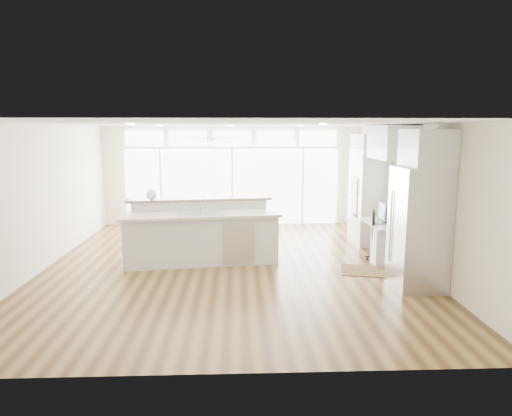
{
  "coord_description": "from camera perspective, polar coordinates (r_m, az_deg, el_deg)",
  "views": [
    {
      "loc": [
        0.16,
        -8.53,
        2.58
      ],
      "look_at": [
        0.52,
        0.6,
        1.02
      ],
      "focal_mm": 32.0,
      "sensor_mm": 36.0,
      "label": 1
    }
  ],
  "objects": [
    {
      "name": "rug",
      "position": [
        8.8,
        13.93,
        -7.64
      ],
      "size": [
        1.13,
        0.92,
        0.01
      ],
      "primitive_type": "cube",
      "rotation": [
        0.0,
        0.0,
        -0.22
      ],
      "color": "#372611",
      "rests_on": "floor"
    },
    {
      "name": "desk_window",
      "position": [
        9.49,
        18.13,
        2.96
      ],
      "size": [
        0.04,
        0.85,
        0.85
      ],
      "primitive_type": "cube",
      "color": "white",
      "rests_on": "wall_right"
    },
    {
      "name": "potted_plant",
      "position": [
        10.77,
        14.18,
        9.57
      ],
      "size": [
        0.29,
        0.32,
        0.23
      ],
      "primitive_type": "imported",
      "rotation": [
        0.0,
        0.0,
        -0.09
      ],
      "color": "#2E5926",
      "rests_on": "oven_cabinet"
    },
    {
      "name": "fishbowl",
      "position": [
        9.28,
        -12.92,
        1.65
      ],
      "size": [
        0.24,
        0.24,
        0.22
      ],
      "primitive_type": "sphere",
      "rotation": [
        0.0,
        0.0,
        0.08
      ],
      "color": "white",
      "rests_on": "kitchen_island"
    },
    {
      "name": "framed_photos",
      "position": [
        10.08,
        16.87,
        2.53
      ],
      "size": [
        0.06,
        0.22,
        0.8
      ],
      "primitive_type": "cube",
      "color": "black",
      "rests_on": "wall_right"
    },
    {
      "name": "recessed_lights",
      "position": [
        8.74,
        -3.36,
        10.31
      ],
      "size": [
        3.4,
        3.0,
        0.02
      ],
      "primitive_type": "cube",
      "color": "white",
      "rests_on": "ceiling"
    },
    {
      "name": "upper_cabinets",
      "position": [
        9.34,
        16.71,
        7.85
      ],
      "size": [
        0.64,
        1.3,
        0.64
      ],
      "primitive_type": "cube",
      "color": "silver",
      "rests_on": "wall_right"
    },
    {
      "name": "oven_cabinet",
      "position": [
        10.85,
        13.88,
        2.34
      ],
      "size": [
        0.64,
        1.2,
        2.5
      ],
      "primitive_type": "cube",
      "color": "silver",
      "rests_on": "floor"
    },
    {
      "name": "fridge_cabinet",
      "position": [
        7.8,
        20.62,
        7.0
      ],
      "size": [
        0.64,
        0.9,
        0.6
      ],
      "primitive_type": "cube",
      "color": "silver",
      "rests_on": "wall_right"
    },
    {
      "name": "monitor",
      "position": [
        9.43,
        15.62,
        -0.43
      ],
      "size": [
        0.11,
        0.54,
        0.45
      ],
      "primitive_type": "cube",
      "rotation": [
        0.0,
        0.0,
        -0.03
      ],
      "color": "black",
      "rests_on": "desk_nook"
    },
    {
      "name": "wall_left",
      "position": [
        9.37,
        -25.24,
        1.19
      ],
      "size": [
        0.04,
        8.0,
        2.7
      ],
      "primitive_type": "cube",
      "color": "#EEE5CE",
      "rests_on": "floor"
    },
    {
      "name": "ceiling",
      "position": [
        8.54,
        -3.39,
        10.46
      ],
      "size": [
        7.0,
        8.0,
        0.02
      ],
      "primitive_type": "cube",
      "color": "white",
      "rests_on": "wall_back"
    },
    {
      "name": "wall_right",
      "position": [
        9.25,
        18.94,
        1.5
      ],
      "size": [
        0.04,
        8.0,
        2.7
      ],
      "primitive_type": "cube",
      "color": "#EEE5CE",
      "rests_on": "floor"
    },
    {
      "name": "refrigerator",
      "position": [
        7.93,
        19.66,
        -2.4
      ],
      "size": [
        0.76,
        0.9,
        2.0
      ],
      "primitive_type": "cube",
      "color": "#B9B8BE",
      "rests_on": "floor"
    },
    {
      "name": "keyboard",
      "position": [
        9.42,
        14.58,
        -1.74
      ],
      "size": [
        0.16,
        0.33,
        0.02
      ],
      "primitive_type": "cube",
      "rotation": [
        0.0,
        0.0,
        0.12
      ],
      "color": "silver",
      "rests_on": "desk_nook"
    },
    {
      "name": "wall_back",
      "position": [
        12.6,
        -2.99,
        4.05
      ],
      "size": [
        7.0,
        0.04,
        2.7
      ],
      "primitive_type": "cube",
      "color": "#EEE5CE",
      "rests_on": "floor"
    },
    {
      "name": "office_chair",
      "position": [
        9.39,
        15.69,
        -3.5
      ],
      "size": [
        0.64,
        0.61,
        1.0
      ],
      "primitive_type": "cube",
      "rotation": [
        0.0,
        0.0,
        -0.3
      ],
      "color": "black",
      "rests_on": "floor"
    },
    {
      "name": "floor",
      "position": [
        8.92,
        -3.21,
        -7.23
      ],
      "size": [
        7.0,
        8.0,
        0.02
      ],
      "primitive_type": "cube",
      "color": "#483016",
      "rests_on": "ground"
    },
    {
      "name": "ceiling_fan",
      "position": [
        11.35,
        -5.67,
        9.12
      ],
      "size": [
        1.16,
        1.16,
        0.32
      ],
      "primitive_type": "cube",
      "color": "white",
      "rests_on": "ceiling"
    },
    {
      "name": "wall_front",
      "position": [
        4.7,
        -4.12,
        -5.53
      ],
      "size": [
        7.0,
        0.04,
        2.7
      ],
      "primitive_type": "cube",
      "color": "#EEE5CE",
      "rests_on": "floor"
    },
    {
      "name": "kitchen_island",
      "position": [
        9.0,
        -6.85,
        -3.06
      ],
      "size": [
        3.18,
        1.52,
        1.22
      ],
      "primitive_type": "cube",
      "rotation": [
        0.0,
        0.0,
        0.12
      ],
      "color": "silver",
      "rests_on": "floor"
    },
    {
      "name": "glass_wall",
      "position": [
        12.57,
        -2.98,
        2.66
      ],
      "size": [
        5.8,
        0.06,
        2.08
      ],
      "primitive_type": "cube",
      "color": "white",
      "rests_on": "wall_back"
    },
    {
      "name": "transom_row",
      "position": [
        12.48,
        -3.04,
        8.74
      ],
      "size": [
        5.9,
        0.06,
        0.4
      ],
      "primitive_type": "cube",
      "color": "white",
      "rests_on": "wall_back"
    },
    {
      "name": "desk_nook",
      "position": [
        9.58,
        15.91,
        -3.99
      ],
      "size": [
        0.72,
        1.3,
        0.76
      ],
      "primitive_type": "cube",
      "color": "silver",
      "rests_on": "floor"
    }
  ]
}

